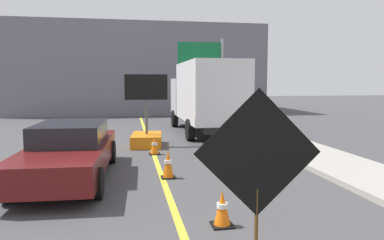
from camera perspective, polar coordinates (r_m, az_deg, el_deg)
lane_center_stripe at (r=7.53m, az=-3.34°, el=-12.61°), size 0.14×36.00×0.01m
roadwork_sign at (r=4.66m, az=10.27°, el=-5.64°), size 1.63×0.16×2.33m
arrow_board_trailer at (r=13.86m, az=-7.13°, el=-2.08°), size 1.60×1.90×2.70m
box_truck at (r=17.03m, az=2.12°, el=3.88°), size 2.50×7.49×3.30m
pickup_car at (r=9.59m, az=-18.60°, el=-4.60°), size 2.12×5.25×1.38m
highway_guide_sign at (r=22.13m, az=2.76°, el=8.56°), size 2.78×0.32×5.00m
far_building_block at (r=30.35m, az=-8.71°, el=7.71°), size 19.38×8.18×6.77m
traffic_cone_near_sign at (r=6.26m, az=4.77°, el=-13.66°), size 0.36×0.36×0.62m
traffic_cone_mid_lane at (r=9.20m, az=-3.77°, el=-6.89°), size 0.36×0.36×0.74m
traffic_cone_far_lane at (r=12.20m, az=-5.90°, el=-3.98°), size 0.36×0.36×0.62m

